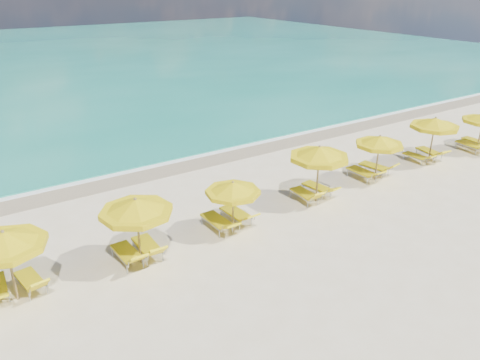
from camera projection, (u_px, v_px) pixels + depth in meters
ground_plane at (260, 219)px, 19.29m from camera, size 120.00×120.00×0.00m
ocean at (26, 60)px, 55.99m from camera, size 120.00×80.00×0.30m
wet_sand_band at (179, 164)px, 24.95m from camera, size 120.00×2.60×0.01m
foam_line at (172, 159)px, 25.56m from camera, size 120.00×1.20×0.03m
whitecap_near at (24, 136)px, 29.25m from camera, size 14.00×0.36×0.05m
whitecap_far at (176, 89)px, 41.69m from camera, size 18.00×0.30×0.05m
umbrella_1 at (5, 241)px, 13.63m from camera, size 2.43×2.43×2.45m
umbrella_2 at (136, 208)px, 15.48m from camera, size 2.96×2.96×2.51m
umbrella_3 at (233, 189)px, 17.60m from camera, size 2.48×2.48×2.15m
umbrella_4 at (319, 154)px, 19.92m from camera, size 3.29×3.29×2.63m
umbrella_5 at (380, 142)px, 22.23m from camera, size 3.02×3.02×2.31m
umbrella_6 at (435, 124)px, 24.31m from camera, size 2.66×2.66×2.53m
lounger_1_right at (31, 284)px, 14.81m from camera, size 0.86×1.82×0.85m
lounger_2_left at (128, 257)px, 16.21m from camera, size 0.73×1.97×0.88m
lounger_2_right at (148, 250)px, 16.62m from camera, size 0.71×1.96×0.92m
lounger_3_left at (217, 224)px, 18.36m from camera, size 0.71×2.04×0.79m
lounger_3_right at (237, 217)px, 18.92m from camera, size 0.74×2.00×0.83m
lounger_4_left at (305, 197)px, 20.66m from camera, size 0.74×1.87×0.87m
lounger_4_right at (317, 190)px, 21.36m from camera, size 0.81×1.91×0.70m
lounger_5_left at (362, 175)px, 22.92m from camera, size 0.68×2.01×0.83m
lounger_5_right at (375, 170)px, 23.60m from camera, size 0.97×2.02×0.85m
lounger_6_left at (416, 158)px, 25.14m from camera, size 0.66×1.76×0.66m
lounger_6_right at (429, 154)px, 25.63m from camera, size 0.96×2.02×0.82m
lounger_7_left at (470, 147)px, 26.64m from camera, size 0.88×2.11×0.81m
lounger_7_right at (475, 143)px, 27.36m from camera, size 0.72×1.94×0.76m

